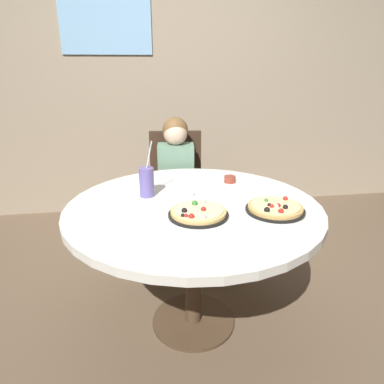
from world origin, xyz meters
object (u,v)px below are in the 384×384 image
at_px(pizza_veggie, 198,213).
at_px(soda_cup, 147,182).
at_px(dining_table, 193,220).
at_px(plate_small, 179,193).
at_px(pizza_cheese, 275,208).
at_px(diner_child, 177,201).
at_px(sauce_bowl, 230,179).
at_px(chair_wooden, 176,187).

bearing_deg(pizza_veggie, soda_cup, 126.95).
distance_m(dining_table, soda_cup, 0.33).
distance_m(soda_cup, plate_small, 0.19).
xyz_separation_m(pizza_cheese, soda_cup, (-0.61, 0.31, 0.06)).
bearing_deg(diner_child, sauce_bowl, -55.60).
relative_size(chair_wooden, diner_child, 0.88).
xyz_separation_m(chair_wooden, diner_child, (-0.02, -0.18, -0.05)).
height_order(diner_child, pizza_veggie, diner_child).
bearing_deg(sauce_bowl, dining_table, -131.08).
relative_size(pizza_veggie, plate_small, 1.61).
distance_m(diner_child, pizza_cheese, 1.01).
relative_size(chair_wooden, pizza_cheese, 3.27).
relative_size(chair_wooden, sauce_bowl, 13.57).
xyz_separation_m(diner_child, pizza_veggie, (0.01, -0.88, 0.28)).
xyz_separation_m(dining_table, plate_small, (-0.06, 0.17, 0.09)).
xyz_separation_m(dining_table, diner_child, (-0.01, 0.73, -0.18)).
height_order(chair_wooden, soda_cup, soda_cup).
relative_size(diner_child, soda_cup, 3.53).
bearing_deg(sauce_bowl, plate_small, -156.37).
bearing_deg(plate_small, diner_child, 85.17).
xyz_separation_m(diner_child, sauce_bowl, (0.28, -0.42, 0.29)).
height_order(dining_table, chair_wooden, chair_wooden).
bearing_deg(dining_table, chair_wooden, 89.40).
distance_m(pizza_cheese, soda_cup, 0.69).
relative_size(sauce_bowl, plate_small, 0.39).
relative_size(dining_table, pizza_veggie, 4.53).
bearing_deg(pizza_cheese, dining_table, 158.31).
bearing_deg(pizza_cheese, chair_wooden, 109.26).
bearing_deg(pizza_veggie, diner_child, 90.50).
bearing_deg(chair_wooden, soda_cup, -107.73).
distance_m(pizza_veggie, pizza_cheese, 0.38).
bearing_deg(plate_small, dining_table, -72.18).
xyz_separation_m(diner_child, plate_small, (-0.05, -0.56, 0.27)).
xyz_separation_m(pizza_cheese, sauce_bowl, (-0.11, 0.47, 0.00)).
relative_size(pizza_veggie, pizza_cheese, 1.00).
distance_m(chair_wooden, sauce_bowl, 0.70).
relative_size(diner_child, plate_small, 6.01).
height_order(pizza_veggie, soda_cup, soda_cup).
bearing_deg(sauce_bowl, chair_wooden, 114.10).
bearing_deg(dining_table, sauce_bowl, 48.92).
bearing_deg(diner_child, pizza_cheese, -66.22).
height_order(soda_cup, sauce_bowl, soda_cup).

